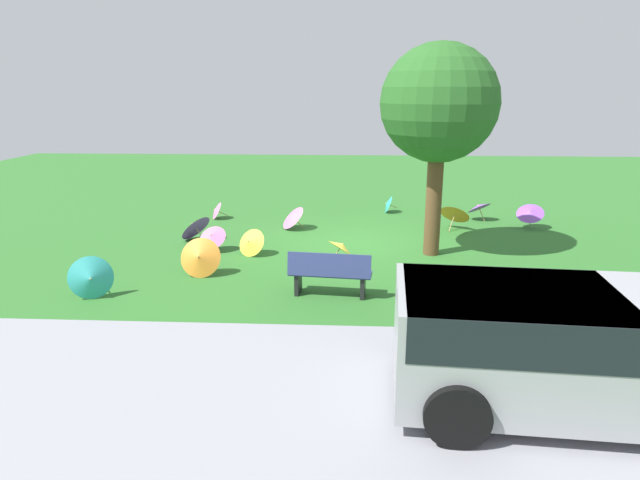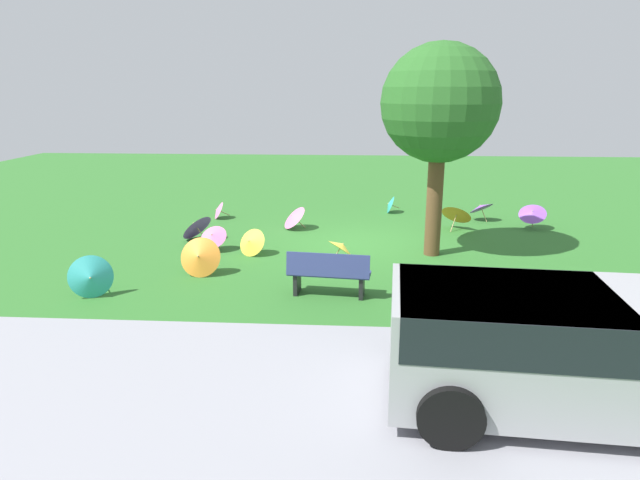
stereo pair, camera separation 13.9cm
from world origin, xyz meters
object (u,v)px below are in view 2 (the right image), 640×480
at_px(parasol_yellow_0, 250,242).
at_px(parasol_purple_3, 481,207).
at_px(park_bench, 329,273).
at_px(parasol_teal_2, 389,204).
at_px(shade_tree, 440,105).
at_px(parasol_orange_2, 457,213).
at_px(parasol_pink_4, 293,217).
at_px(parasol_orange_0, 199,257).
at_px(parasol_purple_2, 533,212).
at_px(parasol_yellow_1, 341,246).
at_px(parasol_teal_1, 90,277).
at_px(parasol_pink_0, 218,210).
at_px(parasol_pink_2, 213,236).
at_px(parasol_purple_1, 195,226).
at_px(van_dark, 567,343).

bearing_deg(parasol_yellow_0, parasol_purple_3, -147.49).
bearing_deg(park_bench, parasol_teal_2, -102.07).
bearing_deg(shade_tree, parasol_teal_2, -80.66).
bearing_deg(parasol_orange_2, parasol_pink_4, 3.40).
xyz_separation_m(parasol_orange_0, parasol_purple_2, (-8.40, -4.61, 0.06)).
height_order(parasol_orange_2, parasol_teal_2, parasol_orange_2).
bearing_deg(parasol_purple_3, parasol_yellow_1, 46.33).
height_order(parasol_purple_2, parasol_pink_4, parasol_purple_2).
height_order(parasol_teal_1, parasol_teal_2, parasol_teal_1).
bearing_deg(parasol_pink_0, parasol_teal_2, -167.56).
distance_m(parasol_purple_2, parasol_pink_2, 9.02).
bearing_deg(park_bench, parasol_orange_0, -19.58).
bearing_deg(parasol_teal_1, parasol_pink_0, -96.50).
bearing_deg(parasol_orange_2, parasol_yellow_1, 44.83).
distance_m(shade_tree, parasol_orange_2, 4.13).
height_order(park_bench, parasol_teal_1, park_bench).
bearing_deg(parasol_pink_4, parasol_purple_2, -176.75).
xyz_separation_m(shade_tree, parasol_yellow_1, (2.19, 0.66, -3.19)).
xyz_separation_m(parasol_orange_2, parasol_yellow_1, (3.23, 3.21, -0.12)).
distance_m(park_bench, parasol_teal_2, 7.75).
height_order(parasol_pink_0, parasol_yellow_0, parasol_yellow_0).
distance_m(parasol_teal_1, parasol_pink_4, 6.51).
bearing_deg(parasol_teal_2, parasol_pink_2, 45.37).
relative_size(parasol_orange_0, parasol_teal_1, 1.00).
bearing_deg(parasol_orange_0, parasol_yellow_1, -156.83).
bearing_deg(parasol_purple_3, parasol_orange_2, 51.00).
relative_size(parasol_orange_2, parasol_purple_1, 0.99).
height_order(van_dark, parasol_orange_0, van_dark).
relative_size(parasol_pink_2, parasol_pink_4, 0.81).
bearing_deg(parasol_orange_2, parasol_orange_0, 35.79).
bearing_deg(parasol_pink_4, parasol_pink_2, 53.48).
bearing_deg(parasol_yellow_1, parasol_purple_3, -133.67).
height_order(parasol_purple_1, parasol_purple_2, parasol_purple_1).
relative_size(park_bench, parasol_pink_4, 1.67).
relative_size(parasol_pink_4, parasol_yellow_1, 1.14).
bearing_deg(parasol_teal_1, parasol_pink_4, -120.12).
distance_m(parasol_orange_0, parasol_purple_3, 9.12).
relative_size(parasol_purple_2, parasol_teal_2, 1.70).
distance_m(parasol_orange_0, parasol_orange_2, 7.70).
xyz_separation_m(parasol_teal_1, parasol_purple_3, (-8.89, -7.05, -0.00)).
bearing_deg(parasol_orange_2, parasol_teal_2, -48.89).
relative_size(parasol_orange_0, parasol_purple_3, 0.91).
distance_m(parasol_teal_1, parasol_yellow_1, 5.45).
bearing_deg(parasol_pink_2, shade_tree, -179.20).
distance_m(parasol_pink_0, parasol_teal_2, 5.52).
bearing_deg(park_bench, parasol_pink_4, -76.28).
distance_m(van_dark, park_bench, 4.83).
height_order(shade_tree, parasol_pink_0, shade_tree).
bearing_deg(parasol_pink_0, parasol_orange_2, 173.05).
bearing_deg(parasol_yellow_0, shade_tree, -175.32).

